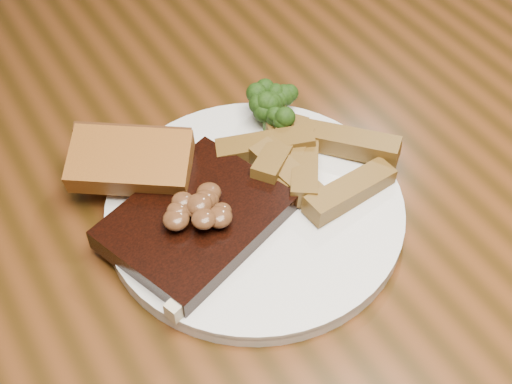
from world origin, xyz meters
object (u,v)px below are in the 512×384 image
at_px(dining_table, 256,257).
at_px(garlic_bread, 133,176).
at_px(chair_far, 140,7).
at_px(steak, 196,221).
at_px(plate, 255,211).
at_px(potato_wedges, 318,161).

bearing_deg(dining_table, garlic_bread, 144.21).
height_order(chair_far, steak, chair_far).
height_order(dining_table, steak, steak).
bearing_deg(garlic_bread, chair_far, 102.86).
relative_size(steak, garlic_bread, 1.38).
bearing_deg(steak, plate, -24.34).
relative_size(steak, potato_wedges, 1.24).
distance_m(plate, garlic_bread, 0.12).
distance_m(plate, potato_wedges, 0.08).
height_order(plate, garlic_bread, garlic_bread).
bearing_deg(dining_table, chair_far, 75.73).
distance_m(dining_table, potato_wedges, 0.13).
xyz_separation_m(plate, steak, (-0.06, 0.01, 0.02)).
xyz_separation_m(dining_table, plate, (-0.01, -0.02, 0.10)).
height_order(chair_far, potato_wedges, chair_far).
bearing_deg(plate, steak, 174.58).
distance_m(chair_far, potato_wedges, 0.78).
bearing_deg(dining_table, potato_wedges, -6.50).
bearing_deg(garlic_bread, plate, -9.17).
xyz_separation_m(steak, potato_wedges, (0.13, 0.00, 0.00)).
distance_m(chair_far, steak, 0.81).
bearing_deg(steak, garlic_bread, 89.10).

